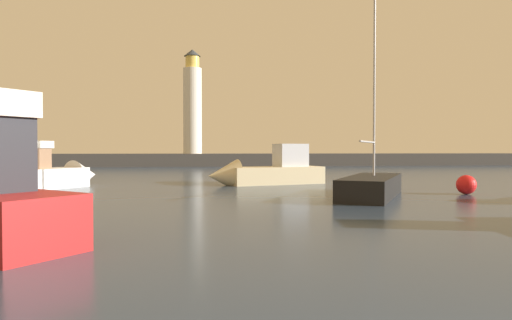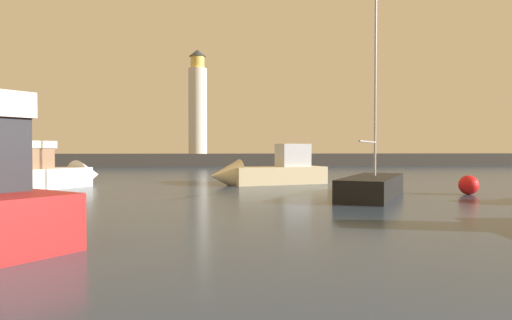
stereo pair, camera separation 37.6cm
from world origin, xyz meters
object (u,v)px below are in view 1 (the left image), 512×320
(lighthouse, at_px, (192,104))
(motorboat_2, at_px, (263,172))
(sailboat_moored, at_px, (371,186))
(motorboat_1, at_px, (46,173))
(mooring_buoy, at_px, (466,185))

(lighthouse, xyz_separation_m, motorboat_2, (5.60, -35.97, -8.28))
(lighthouse, bearing_deg, sailboat_moored, -77.43)
(lighthouse, xyz_separation_m, motorboat_1, (-8.48, -37.72, -8.16))
(motorboat_2, xyz_separation_m, mooring_buoy, (10.14, -8.35, -0.34))
(mooring_buoy, bearing_deg, motorboat_2, 140.51)
(lighthouse, relative_size, motorboat_1, 1.92)
(motorboat_2, relative_size, sailboat_moored, 0.80)
(motorboat_2, bearing_deg, sailboat_moored, -63.87)
(lighthouse, bearing_deg, motorboat_2, -81.15)
(motorboat_1, height_order, sailboat_moored, sailboat_moored)
(motorboat_2, height_order, sailboat_moored, sailboat_moored)
(motorboat_2, bearing_deg, motorboat_1, -172.92)
(lighthouse, bearing_deg, mooring_buoy, -70.45)
(motorboat_2, xyz_separation_m, sailboat_moored, (4.44, -9.04, -0.29))
(motorboat_1, bearing_deg, motorboat_2, 7.08)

